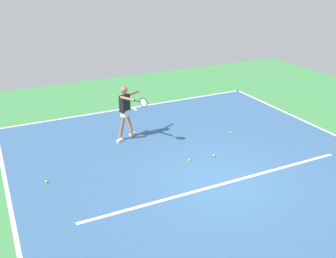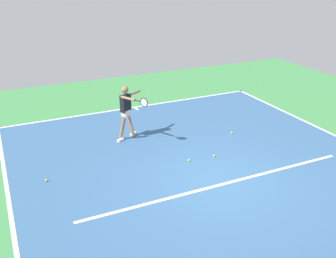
% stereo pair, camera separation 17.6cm
% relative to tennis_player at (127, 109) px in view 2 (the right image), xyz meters
% --- Properties ---
extents(ground_plane, '(21.63, 21.63, 0.00)m').
position_rel_tennis_player_xyz_m(ground_plane, '(-1.23, 3.60, -1.01)').
color(ground_plane, '#428E4C').
extents(court_surface, '(10.17, 12.64, 0.00)m').
position_rel_tennis_player_xyz_m(court_surface, '(-1.23, 3.60, -1.01)').
color(court_surface, '#38608E').
rests_on(court_surface, ground_plane).
extents(court_line_baseline_near, '(10.17, 0.10, 0.01)m').
position_rel_tennis_player_xyz_m(court_line_baseline_near, '(-1.23, -2.67, -1.00)').
color(court_line_baseline_near, white).
rests_on(court_line_baseline_near, ground_plane).
extents(court_line_sideline_right, '(0.10, 12.64, 0.01)m').
position_rel_tennis_player_xyz_m(court_line_sideline_right, '(3.81, 3.60, -1.00)').
color(court_line_sideline_right, white).
rests_on(court_line_sideline_right, ground_plane).
extents(court_line_service, '(7.63, 0.10, 0.01)m').
position_rel_tennis_player_xyz_m(court_line_service, '(-1.23, 3.75, -1.00)').
color(court_line_service, white).
rests_on(court_line_service, ground_plane).
extents(court_line_centre_mark, '(0.10, 0.30, 0.01)m').
position_rel_tennis_player_xyz_m(court_line_centre_mark, '(-1.23, -2.47, -1.00)').
color(court_line_centre_mark, white).
rests_on(court_line_centre_mark, ground_plane).
extents(tennis_player, '(1.04, 1.38, 1.76)m').
position_rel_tennis_player_xyz_m(tennis_player, '(0.00, 0.00, 0.00)').
color(tennis_player, '#9E7051').
rests_on(tennis_player, ground_plane).
extents(tennis_ball_centre_court, '(0.07, 0.07, 0.07)m').
position_rel_tennis_player_xyz_m(tennis_ball_centre_court, '(-1.84, 2.33, -0.97)').
color(tennis_ball_centre_court, '#C6E53D').
rests_on(tennis_ball_centre_court, ground_plane).
extents(tennis_ball_by_sideline, '(0.07, 0.07, 0.07)m').
position_rel_tennis_player_xyz_m(tennis_ball_by_sideline, '(-1.04, 2.27, -0.97)').
color(tennis_ball_by_sideline, '#CCE033').
rests_on(tennis_ball_by_sideline, ground_plane).
extents(tennis_ball_near_player, '(0.07, 0.07, 0.07)m').
position_rel_tennis_player_xyz_m(tennis_ball_near_player, '(-3.26, 1.14, -0.97)').
color(tennis_ball_near_player, '#CCE033').
rests_on(tennis_ball_near_player, ground_plane).
extents(tennis_ball_far_corner, '(0.07, 0.07, 0.07)m').
position_rel_tennis_player_xyz_m(tennis_ball_far_corner, '(2.84, 1.69, -0.97)').
color(tennis_ball_far_corner, yellow).
rests_on(tennis_ball_far_corner, ground_plane).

